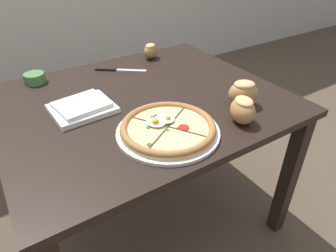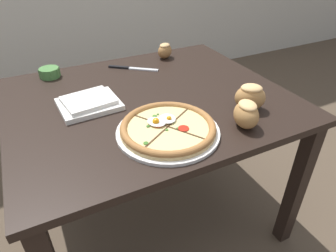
# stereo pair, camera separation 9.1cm
# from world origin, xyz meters

# --- Properties ---
(ground_plane) EXTENTS (12.00, 12.00, 0.00)m
(ground_plane) POSITION_xyz_m (0.00, 0.00, 0.00)
(ground_plane) COLOR brown
(dining_table) EXTENTS (1.14, 0.96, 0.72)m
(dining_table) POSITION_xyz_m (0.00, 0.00, 0.62)
(dining_table) COLOR black
(dining_table) RESTS_ON ground_plane
(pizza) EXTENTS (0.36, 0.36, 0.05)m
(pizza) POSITION_xyz_m (-0.05, -0.28, 0.74)
(pizza) COLOR white
(pizza) RESTS_ON dining_table
(ramekin_bowl) EXTENTS (0.10, 0.10, 0.05)m
(ramekin_bowl) POSITION_xyz_m (-0.34, 0.39, 0.74)
(ramekin_bowl) COLOR #4C8442
(ramekin_bowl) RESTS_ON dining_table
(napkin_folded) EXTENTS (0.24, 0.21, 0.04)m
(napkin_folded) POSITION_xyz_m (-0.24, 0.03, 0.74)
(napkin_folded) COLOR silver
(napkin_folded) RESTS_ON dining_table
(bread_piece_near) EXTENTS (0.11, 0.13, 0.10)m
(bread_piece_near) POSITION_xyz_m (0.22, -0.36, 0.77)
(bread_piece_near) COLOR #B27F47
(bread_piece_near) RESTS_ON dining_table
(bread_piece_mid) EXTENTS (0.14, 0.13, 0.10)m
(bread_piece_mid) POSITION_xyz_m (0.31, -0.27, 0.78)
(bread_piece_mid) COLOR #B27F47
(bread_piece_mid) RESTS_ON dining_table
(bread_piece_far) EXTENTS (0.11, 0.11, 0.08)m
(bread_piece_far) POSITION_xyz_m (0.26, 0.38, 0.76)
(bread_piece_far) COLOR #A3703D
(bread_piece_far) RESTS_ON dining_table
(knife_main) EXTENTS (0.21, 0.17, 0.01)m
(knife_main) POSITION_xyz_m (0.04, 0.31, 0.72)
(knife_main) COLOR silver
(knife_main) RESTS_ON dining_table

